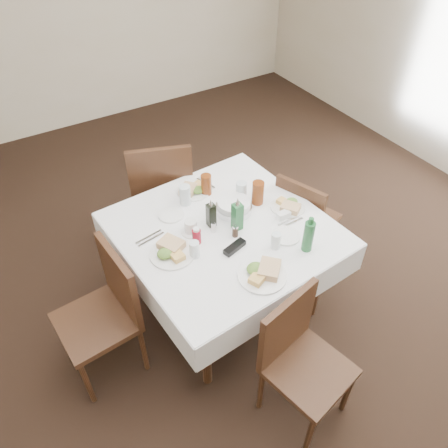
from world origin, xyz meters
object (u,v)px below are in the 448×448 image
Objects in this scene: chair_south at (298,353)px; ketchup_bottle at (197,236)px; water_w at (194,249)px; chair_north at (162,188)px; dining_table at (224,237)px; coffee_mug at (191,227)px; oil_cruet_dark at (211,214)px; green_bottle at (308,236)px; oil_cruet_green at (237,215)px; water_n at (185,195)px; water_e at (241,191)px; water_s at (276,241)px; chair_west at (107,307)px; chair_east at (303,217)px; bread_basket at (234,206)px.

ketchup_bottle is (-0.17, 0.85, 0.31)m from chair_south.
chair_north is at bearing 77.35° from water_w.
dining_table is 12.25× the size of water_w.
chair_south is 7.90× the size of water_w.
ketchup_bottle is at bearing -98.36° from coffee_mug.
oil_cruet_dark is 0.86× the size of green_bottle.
chair_south is 6.79× the size of coffee_mug.
oil_cruet_dark is at bearing 128.07° from green_bottle.
chair_north is at bearing 107.63° from green_bottle.
chair_south is (-0.05, -0.87, -0.17)m from dining_table.
green_bottle is at bearing -55.80° from oil_cruet_green.
water_n is 0.52m from water_w.
water_n is at bearing 155.51° from water_e.
water_n is at bearing 112.10° from water_s.
water_e is at bearing 11.36° from chair_west.
water_e is 0.56× the size of oil_cruet_green.
oil_cruet_green is (0.13, -0.11, 0.01)m from oil_cruet_dark.
chair_south is at bearing -111.95° from water_s.
water_s is (1.03, -0.29, 0.28)m from chair_west.
ketchup_bottle is 0.91× the size of coffee_mug.
water_w is at bearing -112.48° from coffee_mug.
water_w is at bearing 107.75° from chair_south.
water_n is 0.29m from oil_cruet_dark.
coffee_mug is 0.74m from green_bottle.
chair_east is at bearing -17.44° from water_e.
chair_west is 3.72× the size of green_bottle.
green_bottle reaches higher than chair_south.
chair_west is at bearing -152.96° from water_n.
water_n is 1.21× the size of ketchup_bottle.
chair_west is 8.26× the size of water_w.
oil_cruet_dark is at bearing 178.38° from chair_east.
oil_cruet_dark is 0.86× the size of oil_cruet_green.
water_n is 0.73m from water_s.
water_e is 0.56× the size of bread_basket.
chair_north is at bearing 94.73° from dining_table.
chair_west is 6.75× the size of water_e.
dining_table is 0.34m from water_w.
green_bottle is at bearing -83.29° from water_e.
chair_north is 0.55m from water_n.
ketchup_bottle is at bearing -154.95° from water_e.
chair_north reaches higher than oil_cruet_dark.
green_bottle reaches higher than oil_cruet_green.
chair_north is 1.13m from chair_east.
dining_table is 1.38× the size of chair_north.
oil_cruet_dark is 0.19m from ketchup_bottle.
water_e is 1.05× the size of coffee_mug.
bread_basket is 0.35m from coffee_mug.
dining_table is 10.02× the size of water_e.
water_s is at bearing -98.98° from water_e.
water_e is at bearing -62.85° from chair_north.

